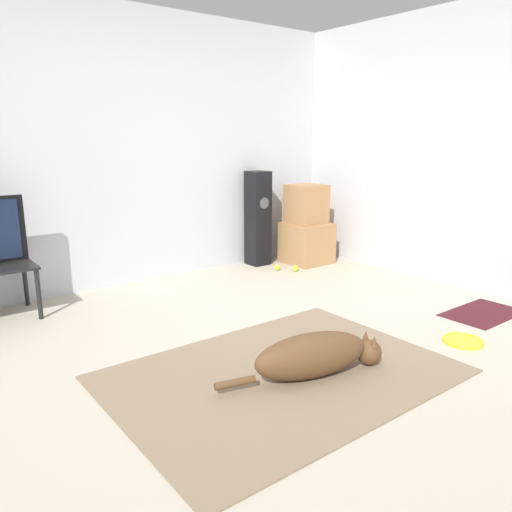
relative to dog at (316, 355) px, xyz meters
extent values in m
plane|color=#BCB29E|center=(-0.22, 0.44, -0.14)|extent=(12.00, 12.00, 0.00)
cube|color=silver|center=(-0.22, 2.54, 1.13)|extent=(8.00, 0.06, 2.55)
cube|color=silver|center=(2.38, 0.44, 1.13)|extent=(0.06, 8.00, 2.55)
cube|color=#847056|center=(-0.14, 0.15, -0.14)|extent=(1.99, 1.44, 0.01)
ellipsoid|color=brown|center=(-0.03, 0.01, 0.00)|extent=(0.76, 0.40, 0.27)
sphere|color=brown|center=(0.36, -0.09, -0.05)|extent=(0.16, 0.16, 0.16)
cone|color=brown|center=(0.38, -0.05, 0.04)|extent=(0.05, 0.05, 0.07)
cone|color=brown|center=(0.36, -0.14, 0.04)|extent=(0.05, 0.05, 0.07)
cylinder|color=brown|center=(-0.50, 0.13, -0.07)|extent=(0.24, 0.10, 0.04)
cylinder|color=yellow|center=(1.17, -0.25, -0.13)|extent=(0.27, 0.27, 0.02)
torus|color=yellow|center=(1.17, -0.25, -0.13)|extent=(0.27, 0.27, 0.02)
cube|color=#A87A4C|center=(1.87, 2.07, 0.09)|extent=(0.47, 0.46, 0.45)
cube|color=#A87A4C|center=(1.87, 2.09, 0.52)|extent=(0.37, 0.37, 0.43)
cube|color=black|center=(1.39, 2.35, 0.37)|extent=(0.22, 0.22, 1.03)
cylinder|color=#4C4C51|center=(1.39, 2.24, 0.55)|extent=(0.12, 0.00, 0.12)
cylinder|color=black|center=(-1.02, 2.02, 0.06)|extent=(0.04, 0.04, 0.40)
cylinder|color=black|center=(-1.02, 2.43, 0.06)|extent=(0.04, 0.04, 0.40)
sphere|color=#C6E033|center=(1.38, 2.01, -0.11)|extent=(0.07, 0.07, 0.07)
sphere|color=#C6E033|center=(1.51, 1.86, -0.11)|extent=(0.07, 0.07, 0.07)
cube|color=#47191E|center=(1.85, -0.03, -0.14)|extent=(0.69, 0.41, 0.01)
camera|label=1|loc=(-1.94, -1.93, 1.25)|focal=35.00mm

